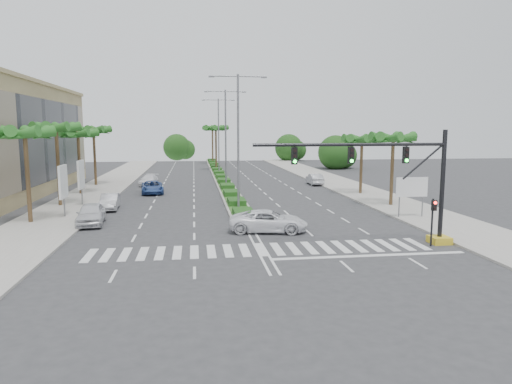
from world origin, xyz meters
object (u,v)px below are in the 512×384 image
Objects in this scene: car_parked_b at (110,202)px; car_crossing at (269,221)px; car_parked_c at (152,187)px; car_parked_d at (149,180)px; car_right at (315,179)px; car_parked_a at (91,214)px.

car_crossing is (12.84, -10.97, 0.06)m from car_parked_b.
car_parked_c is (2.91, 10.10, 0.01)m from car_parked_b.
car_parked_d is 0.84× the size of car_crossing.
car_parked_d is (-1.15, 8.01, -0.04)m from car_parked_c.
car_parked_b is at bearing 34.98° from car_right.
car_parked_d is 31.12m from car_crossing.
car_parked_c is 1.11× the size of car_parked_d.
car_parked_a is 1.10× the size of car_right.
car_parked_b is 10.51m from car_parked_c.
car_parked_c is 0.93× the size of car_crossing.
car_parked_a is 17.07m from car_parked_c.
car_parked_b is at bearing -87.80° from car_parked_d.
car_parked_a is 32.61m from car_right.
car_crossing is at bearing -71.19° from car_parked_c.
car_parked_a is 24.87m from car_parked_d.
car_parked_c is 1.18× the size of car_right.
car_crossing reaches higher than car_parked_b.
car_parked_b is 0.98× the size of car_right.
car_crossing is (13.05, -4.29, -0.05)m from car_parked_a.
car_parked_a is at bearing 82.01° from car_crossing.
car_parked_a reaches higher than car_right.
car_crossing is 28.80m from car_right.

